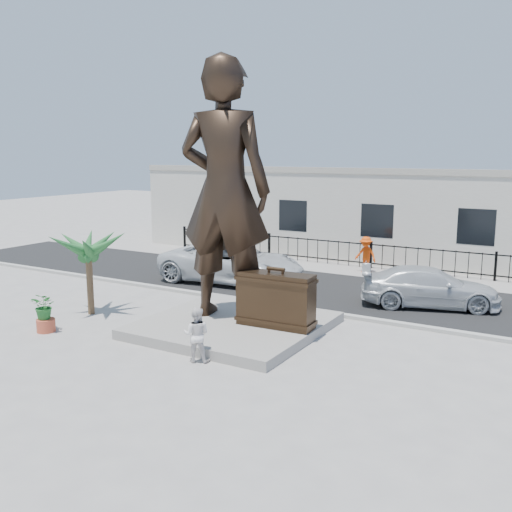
{
  "coord_description": "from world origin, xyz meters",
  "views": [
    {
      "loc": [
        8.65,
        -12.83,
        5.43
      ],
      "look_at": [
        0.0,
        2.0,
        2.3
      ],
      "focal_mm": 40.0,
      "sensor_mm": 36.0,
      "label": 1
    }
  ],
  "objects_px": {
    "car_white": "(232,262)",
    "tourist": "(196,335)",
    "statue": "(225,191)",
    "suitcase": "(276,300)"
  },
  "relations": [
    {
      "from": "tourist",
      "to": "statue",
      "type": "bearing_deg",
      "value": -91.91
    },
    {
      "from": "car_white",
      "to": "tourist",
      "type": "bearing_deg",
      "value": -157.76
    },
    {
      "from": "statue",
      "to": "car_white",
      "type": "relative_size",
      "value": 1.29
    },
    {
      "from": "statue",
      "to": "tourist",
      "type": "relative_size",
      "value": 5.44
    },
    {
      "from": "statue",
      "to": "suitcase",
      "type": "xyz_separation_m",
      "value": [
        1.88,
        -0.16,
        -3.16
      ]
    },
    {
      "from": "tourist",
      "to": "car_white",
      "type": "relative_size",
      "value": 0.24
    },
    {
      "from": "car_white",
      "to": "suitcase",
      "type": "bearing_deg",
      "value": -141.83
    },
    {
      "from": "suitcase",
      "to": "tourist",
      "type": "relative_size",
      "value": 1.58
    },
    {
      "from": "statue",
      "to": "car_white",
      "type": "bearing_deg",
      "value": -69.78
    },
    {
      "from": "suitcase",
      "to": "tourist",
      "type": "xyz_separation_m",
      "value": [
        -0.78,
        -2.92,
        -0.38
      ]
    }
  ]
}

